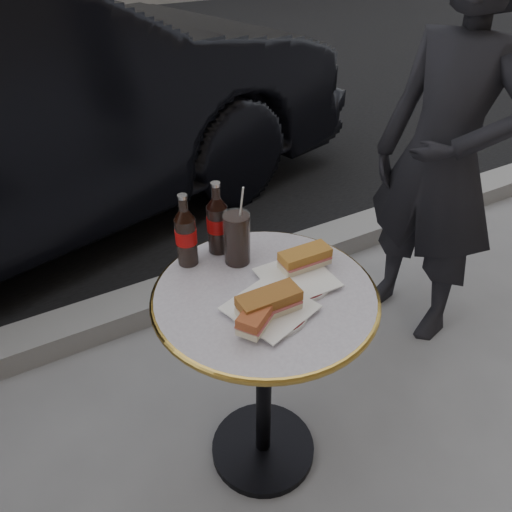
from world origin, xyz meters
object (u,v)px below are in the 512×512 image
plate_right (297,279)px  cola_bottle_right (217,218)px  cola_glass (237,238)px  bistro_table (264,382)px  pedestrian (442,162)px  cola_bottle_left (185,230)px  plate_left (270,310)px

plate_right → cola_bottle_right: bearing=116.8°
plate_right → cola_glass: cola_glass is taller
bistro_table → pedestrian: pedestrian is taller
cola_bottle_left → cola_bottle_right: cola_bottle_right is taller
pedestrian → cola_glass: bearing=-95.1°
cola_glass → plate_right: bearing=-58.9°
bistro_table → cola_bottle_right: size_ratio=3.21×
bistro_table → pedestrian: size_ratio=0.47×
cola_bottle_right → plate_left: bearing=-91.3°
plate_right → cola_bottle_right: (-0.12, 0.24, 0.11)m
plate_right → cola_glass: bearing=121.1°
cola_bottle_left → cola_glass: (0.13, -0.06, -0.03)m
cola_glass → cola_bottle_left: bearing=153.2°
bistro_table → plate_right: plate_right is taller
cola_bottle_right → pedestrian: bearing=2.7°
bistro_table → cola_glass: 0.47m
cola_bottle_left → cola_glass: 0.15m
plate_right → pedestrian: size_ratio=0.13×
plate_right → cola_bottle_left: bearing=134.7°
cola_bottle_left → cola_bottle_right: (0.11, 0.01, 0.00)m
cola_glass → plate_left: bearing=-97.3°
plate_left → pedestrian: (0.99, 0.36, 0.04)m
cola_bottle_left → cola_glass: bearing=-26.8°
plate_right → pedestrian: 0.91m
cola_bottle_right → pedestrian: pedestrian is taller
pedestrian → plate_right: bearing=-83.8°
cola_bottle_left → cola_bottle_right: bearing=7.1°
pedestrian → bistro_table: bearing=-85.9°
bistro_table → plate_left: bearing=-111.5°
plate_left → pedestrian: bearing=20.1°
cola_bottle_left → pedestrian: (1.08, 0.06, -0.07)m
cola_bottle_left → plate_left: bearing=-72.0°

